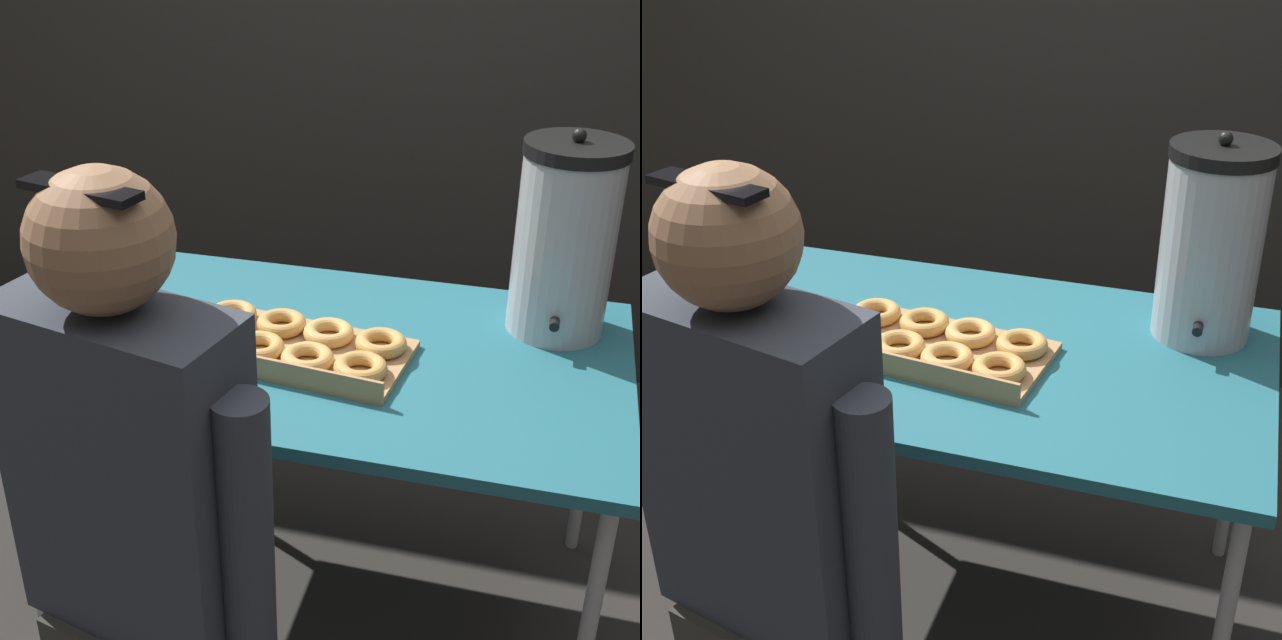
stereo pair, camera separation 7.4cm
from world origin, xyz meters
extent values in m
plane|color=#2D2B28|center=(0.00, 0.00, 0.00)|extent=(12.00, 12.00, 0.00)
cube|color=#236675|center=(0.00, 0.00, 0.70)|extent=(1.28, 0.77, 0.03)
cylinder|color=#ADADB2|center=(-0.60, -0.34, 0.34)|extent=(0.03, 0.03, 0.69)
cylinder|color=#ADADB2|center=(-0.60, 0.34, 0.34)|extent=(0.03, 0.03, 0.69)
cylinder|color=#ADADB2|center=(0.60, 0.34, 0.34)|extent=(0.03, 0.03, 0.69)
cube|color=tan|center=(-0.06, -0.05, 0.73)|extent=(0.52, 0.31, 0.02)
cube|color=tan|center=(-0.08, -0.17, 0.75)|extent=(0.49, 0.06, 0.04)
torus|color=#E2AA5D|center=(-0.24, -0.09, 0.75)|extent=(0.14, 0.14, 0.03)
torus|color=tan|center=(-0.13, -0.10, 0.75)|extent=(0.15, 0.15, 0.03)
torus|color=#DBA356|center=(-0.01, -0.12, 0.75)|extent=(0.13, 0.13, 0.03)
torus|color=tan|center=(0.10, -0.13, 0.75)|extent=(0.15, 0.15, 0.03)
torus|color=tan|center=(-0.23, 0.03, 0.75)|extent=(0.15, 0.15, 0.03)
torus|color=tan|center=(-0.11, 0.01, 0.75)|extent=(0.16, 0.16, 0.03)
torus|color=#DFA75B|center=(0.00, 0.00, 0.75)|extent=(0.12, 0.12, 0.03)
torus|color=tan|center=(0.12, -0.01, 0.75)|extent=(0.16, 0.16, 0.03)
cylinder|color=#B7B7BC|center=(0.47, 0.21, 0.92)|extent=(0.21, 0.21, 0.40)
cylinder|color=black|center=(0.47, 0.21, 1.13)|extent=(0.22, 0.22, 0.03)
sphere|color=black|center=(0.47, 0.21, 1.16)|extent=(0.03, 0.03, 0.03)
cylinder|color=black|center=(0.47, 0.10, 0.79)|extent=(0.02, 0.05, 0.02)
cube|color=#2D334C|center=(-0.50, -0.17, 0.72)|extent=(0.09, 0.16, 0.01)
cube|color=#2D333D|center=(-0.50, -0.17, 0.73)|extent=(0.07, 0.14, 0.00)
cube|color=#333842|center=(-0.17, -0.60, 0.78)|extent=(0.42, 0.26, 0.60)
sphere|color=#8E6647|center=(-0.17, -0.60, 1.19)|extent=(0.21, 0.21, 0.21)
cube|color=black|center=(-0.18, -0.63, 1.27)|extent=(0.19, 0.09, 0.01)
cylinder|color=#333842|center=(0.04, -0.65, 0.75)|extent=(0.09, 0.09, 0.48)
cylinder|color=#333842|center=(-0.39, -0.56, 0.75)|extent=(0.09, 0.09, 0.48)
camera|label=1|loc=(0.43, -1.63, 1.67)|focal=50.00mm
camera|label=2|loc=(0.50, -1.61, 1.67)|focal=50.00mm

